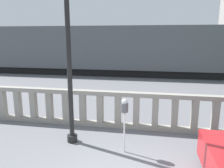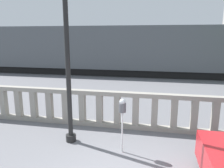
{
  "view_description": "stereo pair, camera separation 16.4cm",
  "coord_description": "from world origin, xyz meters",
  "px_view_note": "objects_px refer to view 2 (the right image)",
  "views": [
    {
      "loc": [
        0.4,
        -3.52,
        3.01
      ],
      "look_at": [
        -0.98,
        4.29,
        1.26
      ],
      "focal_mm": 35.0,
      "sensor_mm": 36.0,
      "label": 1
    },
    {
      "loc": [
        0.56,
        -3.49,
        3.01
      ],
      "look_at": [
        -0.98,
        4.29,
        1.26
      ],
      "focal_mm": 35.0,
      "sensor_mm": 36.0,
      "label": 2
    }
  ],
  "objects_px": {
    "parking_meter": "(122,109)",
    "train_far": "(143,45)",
    "train_near": "(135,50)",
    "lamppost": "(66,32)"
  },
  "relations": [
    {
      "from": "train_near",
      "to": "train_far",
      "type": "distance_m",
      "value": 12.85
    },
    {
      "from": "lamppost",
      "to": "train_near",
      "type": "distance_m",
      "value": 11.55
    },
    {
      "from": "lamppost",
      "to": "parking_meter",
      "type": "xyz_separation_m",
      "value": [
        1.55,
        -0.31,
        -1.93
      ]
    },
    {
      "from": "parking_meter",
      "to": "train_far",
      "type": "bearing_deg",
      "value": 92.15
    },
    {
      "from": "train_far",
      "to": "parking_meter",
      "type": "bearing_deg",
      "value": -87.85
    },
    {
      "from": "train_near",
      "to": "train_far",
      "type": "bearing_deg",
      "value": 90.72
    },
    {
      "from": "parking_meter",
      "to": "train_far",
      "type": "relative_size",
      "value": 0.07
    },
    {
      "from": "parking_meter",
      "to": "train_far",
      "type": "distance_m",
      "value": 24.65
    },
    {
      "from": "lamppost",
      "to": "train_far",
      "type": "bearing_deg",
      "value": 88.52
    },
    {
      "from": "lamppost",
      "to": "parking_meter",
      "type": "distance_m",
      "value": 2.5
    }
  ]
}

